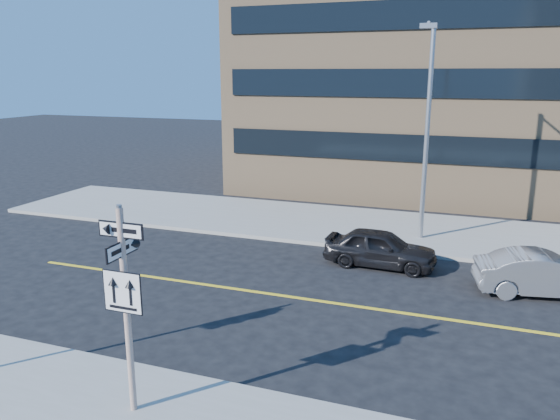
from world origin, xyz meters
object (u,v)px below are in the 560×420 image
at_px(parked_car_b, 544,274).
at_px(streetlight_a, 427,120).
at_px(sign_pole, 125,299).
at_px(parked_car_a, 380,248).

xyz_separation_m(parked_car_b, streetlight_a, (-4.01, 4.00, 4.11)).
relative_size(sign_pole, streetlight_a, 0.51).
bearing_deg(sign_pole, parked_car_a, 73.54).
distance_m(sign_pole, streetlight_a, 14.05).
bearing_deg(parked_car_a, sign_pole, 165.82).
bearing_deg(parked_car_b, sign_pole, 127.67).
bearing_deg(streetlight_a, sign_pole, -106.77).
distance_m(sign_pole, parked_car_b, 12.38).
height_order(sign_pole, parked_car_a, sign_pole).
distance_m(sign_pole, parked_car_a, 10.69).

